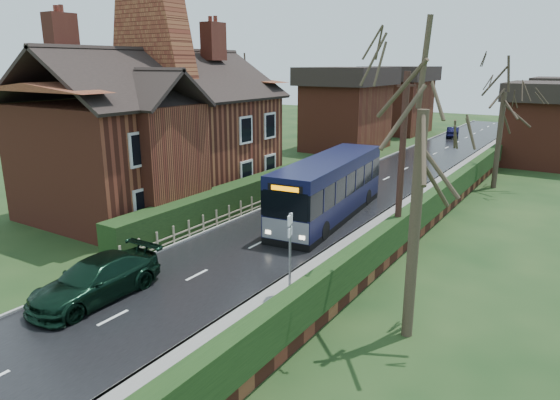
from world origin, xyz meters
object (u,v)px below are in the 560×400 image
Objects in this scene: bus at (329,189)px; bus_stop_sign at (290,243)px; car_silver at (315,188)px; car_green at (96,280)px; telegraph_pole at (401,168)px; brick_house at (158,128)px.

bus_stop_sign is at bearing -76.56° from bus.
car_green is at bearing -76.85° from car_silver.
car_green is 6.85m from bus_stop_sign.
telegraph_pole reaches higher than bus.
bus_stop_sign is at bearing 32.69° from car_green.
car_green is at bearing -164.20° from bus_stop_sign.
bus is at bearing 78.45° from car_green.
brick_house is at bearing -159.61° from telegraph_pole.
car_silver is 15.49m from car_green.
bus reaches higher than car_green.
car_silver is at bearing 97.27° from bus_stop_sign.
bus_stop_sign is 0.40× the size of telegraph_pole.
telegraph_pole is at bearing -40.45° from bus.
bus_stop_sign reaches higher than car_green.
car_green is 1.58× the size of bus_stop_sign.
brick_house is at bearing -170.45° from bus.
bus is 1.40× the size of telegraph_pole.
telegraph_pole is at bearing -26.55° from car_silver.
car_silver is at bearing 124.36° from bus.
bus is at bearing -36.13° from car_silver.
car_silver is 0.58× the size of telegraph_pole.
brick_house is 1.37× the size of bus.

